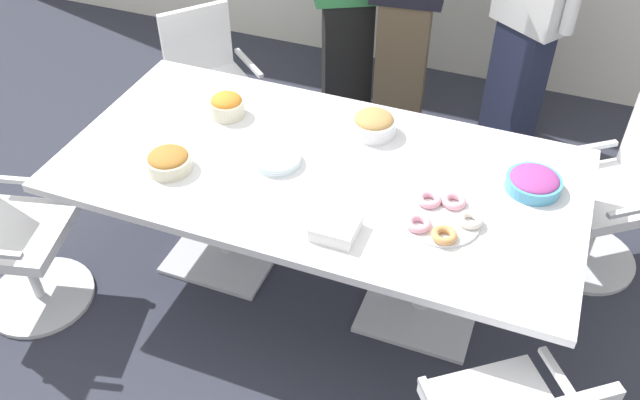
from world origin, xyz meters
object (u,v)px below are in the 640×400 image
Objects in this scene: office_chair_1 at (612,202)px; donut_platter at (443,217)px; person_standing_2 at (531,14)px; snack_bowl_chips_orange at (227,105)px; snack_bowl_cookies at (374,124)px; napkin_pile at (336,227)px; office_chair_3 at (8,241)px; snack_bowl_pretzels at (169,161)px; snack_bowl_candy_mix at (534,182)px; plate_stack at (277,159)px; conference_table at (320,188)px; office_chair_2 at (211,93)px.

donut_platter is (-0.73, -0.83, 0.36)m from office_chair_1.
person_standing_2 is 1.94m from snack_bowl_chips_orange.
snack_bowl_cookies is 1.22× the size of napkin_pile.
person_standing_2 is at bearing 124.82° from office_chair_3.
snack_bowl_chips_orange is 0.80× the size of snack_bowl_cookies.
office_chair_1 reaches higher than snack_bowl_pretzels.
office_chair_3 is at bearing -169.95° from napkin_pile.
snack_bowl_candy_mix is 1.16m from plate_stack.
conference_table is 7.28× the size of donut_platter.
conference_table is 2.64× the size of office_chair_3.
donut_platter is (1.20, -0.39, -0.04)m from snack_bowl_chips_orange.
snack_bowl_chips_orange is at bearing 145.23° from plate_stack.
office_chair_3 is (-2.69, -1.34, 0.00)m from office_chair_1.
snack_bowl_cookies is 0.97× the size of plate_stack.
office_chair_1 is at bearing 50.13° from snack_bowl_candy_mix.
conference_table is at bearing -112.85° from snack_bowl_cookies.
office_chair_1 and office_chair_2 have the same top height.
office_chair_1 is at bearing 156.83° from person_standing_2.
office_chair_2 is 1.00× the size of office_chair_3.
office_chair_3 is at bearing 80.20° from office_chair_1.
office_chair_1 is 1.17m from donut_platter.
conference_table is 1.38m from office_chair_2.
snack_bowl_cookies is 0.66× the size of donut_platter.
napkin_pile is (0.22, -0.38, 0.16)m from conference_table.
person_standing_2 is 2.36m from snack_bowl_pretzels.
person_standing_2 is 9.34× the size of napkin_pile.
napkin_pile is (-0.39, -0.23, 0.01)m from donut_platter.
donut_platter is at bearing -132.83° from snack_bowl_candy_mix.
office_chair_3 is at bearing -159.39° from snack_bowl_candy_mix.
snack_bowl_cookies is (1.49, 1.01, 0.40)m from office_chair_3.
conference_table is 13.36× the size of napkin_pile.
snack_bowl_candy_mix reaches higher than plate_stack.
conference_table is at bearing -21.38° from snack_bowl_chips_orange.
office_chair_1 reaches higher than donut_platter.
napkin_pile is at bearing -60.38° from conference_table.
snack_bowl_cookies is (0.74, 0.11, -0.00)m from snack_bowl_chips_orange.
office_chair_2 is 0.88m from snack_bowl_chips_orange.
donut_platter is 1.46× the size of plate_stack.
snack_bowl_chips_orange is 1.02m from napkin_pile.
snack_bowl_candy_mix is 1.36× the size of napkin_pile.
office_chair_1 reaches higher than conference_table.
conference_table is 9.79× the size of snack_bowl_candy_mix.
snack_bowl_chips_orange is at bearing 142.78° from napkin_pile.
person_standing_2 reaches higher than office_chair_1.
person_standing_2 is 8.00× the size of snack_bowl_pretzels.
person_standing_2 reaches higher than snack_bowl_cookies.
snack_bowl_pretzels is at bearing -163.88° from snack_bowl_candy_mix.
office_chair_1 is 1.30m from snack_bowl_cookies.
snack_bowl_pretzels reaches higher than donut_platter.
office_chair_1 is 0.54× the size of person_standing_2.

